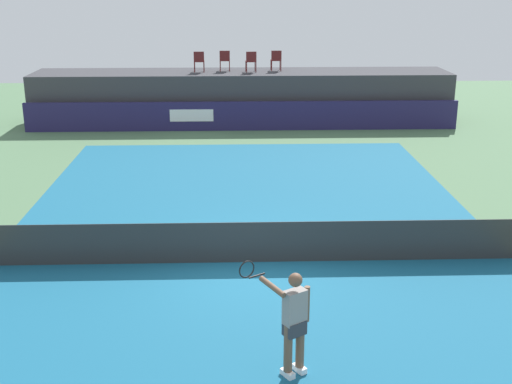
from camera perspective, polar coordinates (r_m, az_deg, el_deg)
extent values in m
plane|color=#4C704C|center=(17.64, -0.65, -2.09)|extent=(48.00, 48.00, 0.00)
cube|color=#16597A|center=(14.86, -0.38, -6.06)|extent=(12.00, 22.00, 0.00)
cube|color=#231E4C|center=(27.61, -1.16, 6.58)|extent=(18.00, 0.20, 1.20)
cube|color=white|center=(27.55, -5.59, 6.60)|extent=(1.80, 0.02, 0.50)
cube|color=#38383D|center=(29.29, -1.22, 8.24)|extent=(18.00, 2.80, 2.20)
cylinder|color=#561919|center=(29.25, -4.51, 10.79)|extent=(0.04, 0.04, 0.44)
cylinder|color=#561919|center=(29.26, -5.32, 10.77)|extent=(0.04, 0.04, 0.44)
cylinder|color=#561919|center=(28.85, -4.53, 10.69)|extent=(0.04, 0.04, 0.44)
cylinder|color=#561919|center=(28.86, -5.34, 10.67)|extent=(0.04, 0.04, 0.44)
cube|color=#561919|center=(29.03, -4.94, 11.19)|extent=(0.45, 0.45, 0.03)
cube|color=#561919|center=(28.79, -4.96, 11.58)|extent=(0.44, 0.03, 0.42)
cylinder|color=#561919|center=(29.54, -2.31, 10.90)|extent=(0.04, 0.04, 0.44)
cylinder|color=#561919|center=(29.54, -3.10, 10.89)|extent=(0.04, 0.04, 0.44)
cylinder|color=#561919|center=(29.14, -2.31, 10.80)|extent=(0.04, 0.04, 0.44)
cylinder|color=#561919|center=(29.14, -3.11, 10.79)|extent=(0.04, 0.04, 0.44)
cube|color=#561919|center=(29.31, -2.71, 11.30)|extent=(0.44, 0.44, 0.03)
cube|color=#561919|center=(29.08, -2.72, 11.69)|extent=(0.44, 0.03, 0.42)
cylinder|color=#561919|center=(29.17, -0.09, 10.82)|extent=(0.04, 0.04, 0.44)
cylinder|color=#561919|center=(29.13, -0.89, 10.81)|extent=(0.04, 0.04, 0.44)
cylinder|color=#561919|center=(28.77, 0.00, 10.72)|extent=(0.04, 0.04, 0.44)
cylinder|color=#561919|center=(28.73, -0.81, 10.71)|extent=(0.04, 0.04, 0.44)
cube|color=#561919|center=(28.92, -0.45, 11.23)|extent=(0.47, 0.47, 0.03)
cube|color=#561919|center=(28.69, -0.41, 11.63)|extent=(0.44, 0.06, 0.42)
cylinder|color=#561919|center=(29.60, 2.09, 10.92)|extent=(0.04, 0.04, 0.44)
cylinder|color=#561919|center=(29.56, 1.29, 10.91)|extent=(0.04, 0.04, 0.44)
cylinder|color=#561919|center=(29.20, 2.17, 10.82)|extent=(0.04, 0.04, 0.44)
cylinder|color=#561919|center=(29.16, 1.37, 10.82)|extent=(0.04, 0.04, 0.44)
cube|color=#561919|center=(29.35, 1.73, 11.32)|extent=(0.45, 0.45, 0.03)
cube|color=#561919|center=(29.12, 1.78, 11.71)|extent=(0.44, 0.04, 0.42)
cube|color=#2D2D2D|center=(14.68, -0.38, -4.37)|extent=(12.40, 0.02, 0.95)
cube|color=white|center=(11.05, 3.78, -14.99)|extent=(0.24, 0.28, 0.10)
cylinder|color=brown|center=(10.80, 3.83, -12.95)|extent=(0.14, 0.14, 0.82)
cube|color=white|center=(10.92, 2.75, -15.40)|extent=(0.24, 0.28, 0.10)
cylinder|color=brown|center=(10.68, 2.79, -13.34)|extent=(0.14, 0.14, 0.82)
cube|color=#333338|center=(10.57, 3.34, -11.61)|extent=(0.40, 0.37, 0.24)
cube|color=gray|center=(10.40, 3.38, -9.89)|extent=(0.41, 0.36, 0.56)
sphere|color=brown|center=(10.19, 3.43, -7.60)|extent=(0.22, 0.22, 0.22)
cylinder|color=brown|center=(10.54, 4.42, -9.62)|extent=(0.09, 0.09, 0.60)
cylinder|color=brown|center=(10.32, 1.42, -8.18)|extent=(0.40, 0.56, 0.14)
cylinder|color=black|center=(10.62, 0.07, -7.24)|extent=(0.27, 0.19, 0.03)
torus|color=black|center=(10.84, -0.81, -6.71)|extent=(0.27, 0.18, 0.30)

